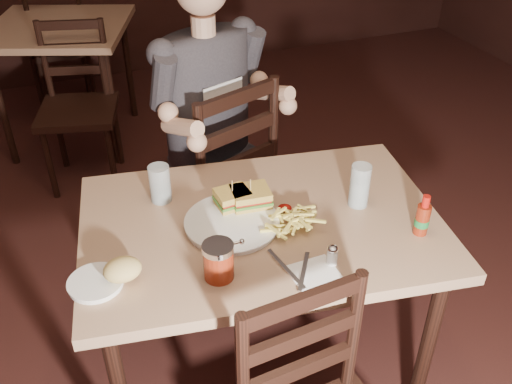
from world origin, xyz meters
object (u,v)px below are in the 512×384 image
object	(u,v)px
bg_chair_far	(59,47)
hot_sauce	(423,215)
syrup_dispenser	(218,261)
side_plate	(96,284)
bg_chair_near	(78,111)
diner	(212,83)
glass_left	(160,184)
bg_table	(60,39)
glass_right	(360,186)
main_table	(261,241)
chair_far	(210,178)
dinner_plate	(232,224)

from	to	relation	value
bg_chair_far	hot_sauce	xyz separation A→B (m)	(0.87, -3.02, 0.40)
syrup_dispenser	side_plate	world-z (taller)	syrup_dispenser
bg_chair_far	bg_chair_near	bearing A→B (deg)	87.68
diner	glass_left	bearing A→B (deg)	-146.44
bg_chair_far	diner	bearing A→B (deg)	100.48
bg_table	glass_right	size ratio (longest dim) A/B	6.89
side_plate	syrup_dispenser	bearing A→B (deg)	-15.09
syrup_dispenser	side_plate	size ratio (longest dim) A/B	0.76
main_table	glass_right	world-z (taller)	glass_right
main_table	hot_sauce	world-z (taller)	hot_sauce
chair_far	glass_right	xyz separation A→B (m)	(0.30, -0.73, 0.35)
bg_chair_far	main_table	bearing A→B (deg)	96.55
diner	glass_left	distance (m)	0.55
bg_chair_near	diner	size ratio (longest dim) A/B	1.00
bg_table	hot_sauce	xyz separation A→B (m)	(0.87, -2.47, 0.16)
dinner_plate	syrup_dispenser	size ratio (longest dim) A/B	2.56
chair_far	dinner_plate	distance (m)	0.76
bg_chair_far	syrup_dispenser	xyz separation A→B (m)	(0.23, -2.98, 0.39)
bg_chair_near	main_table	bearing A→B (deg)	-60.77
glass_left	syrup_dispenser	xyz separation A→B (m)	(0.06, -0.43, -0.01)
main_table	chair_far	size ratio (longest dim) A/B	1.26
hot_sauce	syrup_dispenser	size ratio (longest dim) A/B	1.22
glass_right	hot_sauce	distance (m)	0.23
main_table	hot_sauce	size ratio (longest dim) A/B	8.95
bg_chair_near	glass_left	xyz separation A→B (m)	(0.16, -1.45, 0.38)
bg_chair_near	glass_left	distance (m)	1.51
glass_left	syrup_dispenser	world-z (taller)	glass_left
diner	syrup_dispenser	size ratio (longest dim) A/B	7.92
bg_table	syrup_dispenser	world-z (taller)	syrup_dispenser
bg_table	syrup_dispenser	size ratio (longest dim) A/B	8.96
diner	bg_chair_near	bearing A→B (deg)	95.65
bg_chair_near	side_plate	size ratio (longest dim) A/B	5.96
chair_far	bg_chair_near	xyz separation A→B (m)	(-0.47, 0.98, -0.04)
chair_far	diner	bearing A→B (deg)	90.00
glass_left	hot_sauce	size ratio (longest dim) A/B	0.93
syrup_dispenser	dinner_plate	bearing A→B (deg)	70.86
main_table	dinner_plate	distance (m)	0.14
glass_right	chair_far	bearing A→B (deg)	112.23
chair_far	syrup_dispenser	bearing A→B (deg)	55.47
bg_table	dinner_plate	bearing A→B (deg)	-81.40
chair_far	dinner_plate	world-z (taller)	chair_far
side_plate	bg_chair_far	bearing A→B (deg)	87.93
bg_table	syrup_dispenser	distance (m)	2.45
chair_far	glass_right	world-z (taller)	chair_far
bg_chair_far	glass_right	size ratio (longest dim) A/B	5.90
glass_left	bg_chair_near	bearing A→B (deg)	96.37
hot_sauce	syrup_dispenser	bearing A→B (deg)	176.58
bg_table	diner	size ratio (longest dim) A/B	1.13
main_table	bg_table	xyz separation A→B (m)	(-0.43, 2.24, -0.00)
hot_sauce	glass_right	bearing A→B (deg)	117.17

